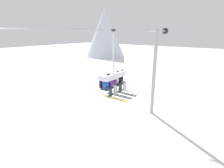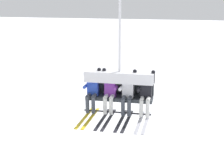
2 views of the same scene
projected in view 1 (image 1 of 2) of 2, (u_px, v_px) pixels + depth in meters
name	position (u px, v px, depth m)	size (l,w,h in m)	color
ground_plane	(105.00, 153.00, 12.90)	(200.00, 200.00, 0.00)	white
mountain_peak_central	(105.00, 33.00, 61.60)	(13.82, 13.82, 16.65)	silver
lift_tower_far	(154.00, 72.00, 17.96)	(0.36, 1.88, 8.96)	#9EA3A8
lift_cable	(117.00, 30.00, 10.17)	(18.00, 0.05, 0.05)	#9EA3A8
chairlift_chair	(112.00, 77.00, 10.74)	(1.98, 0.74, 3.71)	#33383D
skier_blue	(107.00, 85.00, 10.11)	(0.48, 1.70, 1.34)	#2847B7
skier_purple	(113.00, 83.00, 10.51)	(0.48, 1.70, 1.34)	purple
skier_white	(117.00, 82.00, 10.92)	(0.48, 1.70, 1.34)	silver
skier_black	(122.00, 80.00, 11.32)	(0.48, 1.70, 1.34)	black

